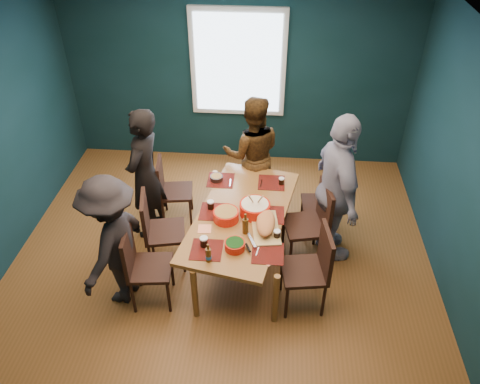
% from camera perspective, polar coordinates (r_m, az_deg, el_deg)
% --- Properties ---
extents(room, '(5.01, 5.01, 2.71)m').
position_cam_1_polar(room, '(4.94, -2.48, 4.04)').
color(room, brown).
rests_on(room, ground).
extents(dining_table, '(1.30, 2.04, 0.72)m').
position_cam_1_polar(dining_table, '(5.27, 0.23, -3.19)').
color(dining_table, brown).
rests_on(dining_table, floor).
extents(chair_left_far, '(0.46, 0.46, 0.90)m').
position_cam_1_polar(chair_left_far, '(6.03, -8.65, 0.69)').
color(chair_left_far, black).
rests_on(chair_left_far, floor).
extents(chair_left_mid, '(0.52, 0.52, 0.97)m').
position_cam_1_polar(chair_left_mid, '(5.38, -10.19, -4.12)').
color(chair_left_mid, black).
rests_on(chair_left_mid, floor).
extents(chair_left_near, '(0.48, 0.48, 0.96)m').
position_cam_1_polar(chair_left_near, '(5.00, -12.03, -8.33)').
color(chair_left_near, black).
rests_on(chair_left_near, floor).
extents(chair_right_far, '(0.42, 0.42, 0.87)m').
position_cam_1_polar(chair_right_far, '(5.88, 10.37, -0.79)').
color(chair_right_far, black).
rests_on(chair_right_far, floor).
extents(chair_right_mid, '(0.55, 0.55, 1.03)m').
position_cam_1_polar(chair_right_mid, '(5.42, 9.02, -3.18)').
color(chair_right_mid, black).
rests_on(chair_right_mid, floor).
extents(chair_right_near, '(0.52, 0.52, 1.00)m').
position_cam_1_polar(chair_right_near, '(4.90, 8.98, -8.66)').
color(chair_right_near, black).
rests_on(chair_right_near, floor).
extents(person_far_left, '(0.53, 0.70, 1.72)m').
position_cam_1_polar(person_far_left, '(5.69, -11.49, 2.03)').
color(person_far_left, black).
rests_on(person_far_left, floor).
extents(person_back, '(0.83, 0.68, 1.60)m').
position_cam_1_polar(person_back, '(6.09, 1.51, 4.66)').
color(person_back, black).
rests_on(person_back, floor).
extents(person_right, '(0.70, 1.17, 1.86)m').
position_cam_1_polar(person_right, '(5.31, 11.73, 0.12)').
color(person_right, white).
rests_on(person_right, floor).
extents(person_near_left, '(0.81, 1.11, 1.55)m').
position_cam_1_polar(person_near_left, '(4.96, -15.19, -5.92)').
color(person_near_left, black).
rests_on(person_near_left, floor).
extents(bowl_salad, '(0.28, 0.28, 0.12)m').
position_cam_1_polar(bowl_salad, '(5.11, -1.72, -2.83)').
color(bowl_salad, red).
rests_on(bowl_salad, dining_table).
extents(bowl_dumpling, '(0.34, 0.34, 0.32)m').
position_cam_1_polar(bowl_dumpling, '(5.19, 1.82, -1.97)').
color(bowl_dumpling, red).
rests_on(bowl_dumpling, dining_table).
extents(bowl_herbs, '(0.21, 0.21, 0.09)m').
position_cam_1_polar(bowl_herbs, '(4.77, -0.64, -6.50)').
color(bowl_herbs, red).
rests_on(bowl_herbs, dining_table).
extents(cutting_board, '(0.38, 0.70, 0.15)m').
position_cam_1_polar(cutting_board, '(4.99, 3.13, -3.89)').
color(cutting_board, tan).
rests_on(cutting_board, dining_table).
extents(small_bowl, '(0.16, 0.16, 0.07)m').
position_cam_1_polar(small_bowl, '(5.73, -2.88, 1.73)').
color(small_bowl, black).
rests_on(small_bowl, dining_table).
extents(beer_bottle_a, '(0.06, 0.06, 0.22)m').
position_cam_1_polar(beer_bottle_a, '(4.64, -3.87, -7.67)').
color(beer_bottle_a, '#472B0C').
rests_on(beer_bottle_a, dining_table).
extents(beer_bottle_b, '(0.06, 0.06, 0.25)m').
position_cam_1_polar(beer_bottle_b, '(4.92, 0.66, -4.11)').
color(beer_bottle_b, '#472B0C').
rests_on(beer_bottle_b, dining_table).
extents(cola_glass_a, '(0.08, 0.08, 0.12)m').
position_cam_1_polar(cola_glass_a, '(4.81, -4.42, -6.04)').
color(cola_glass_a, black).
rests_on(cola_glass_a, dining_table).
extents(cola_glass_b, '(0.07, 0.07, 0.10)m').
position_cam_1_polar(cola_glass_b, '(4.90, 4.53, -5.14)').
color(cola_glass_b, black).
rests_on(cola_glass_b, dining_table).
extents(cola_glass_c, '(0.07, 0.07, 0.09)m').
position_cam_1_polar(cola_glass_c, '(5.66, 5.08, 1.36)').
color(cola_glass_c, black).
rests_on(cola_glass_c, dining_table).
extents(cola_glass_d, '(0.08, 0.08, 0.11)m').
position_cam_1_polar(cola_glass_d, '(5.27, -3.60, -1.54)').
color(cola_glass_d, black).
rests_on(cola_glass_d, dining_table).
extents(napkin_a, '(0.16, 0.16, 0.00)m').
position_cam_1_polar(napkin_a, '(5.22, 3.75, -2.82)').
color(napkin_a, '#FF916B').
rests_on(napkin_a, dining_table).
extents(napkin_b, '(0.15, 0.15, 0.00)m').
position_cam_1_polar(napkin_b, '(5.04, -4.34, -4.50)').
color(napkin_b, '#FF916B').
rests_on(napkin_b, dining_table).
extents(napkin_c, '(0.22, 0.22, 0.00)m').
position_cam_1_polar(napkin_c, '(4.71, 3.56, -8.12)').
color(napkin_c, '#FF916B').
rests_on(napkin_c, dining_table).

